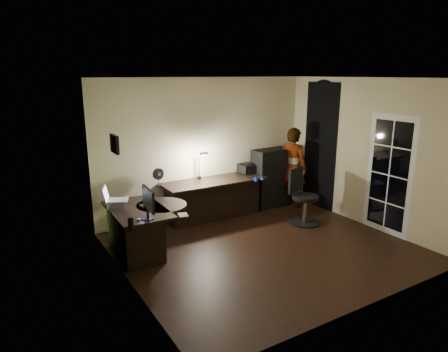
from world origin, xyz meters
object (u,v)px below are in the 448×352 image
monitor (147,208)px  office_chair (306,197)px  person (293,167)px  desk_right (215,199)px  desk_left (139,232)px  cabinet (271,178)px

monitor → office_chair: size_ratio=0.48×
monitor → person: (3.61, 1.09, -0.07)m
desk_right → desk_left: bearing=-156.2°
office_chair → person: size_ratio=0.61×
desk_left → cabinet: cabinet is taller
cabinet → monitor: size_ratio=2.48×
desk_left → person: 3.68m
desk_left → monitor: monitor is taller
cabinet → person: person is taller
desk_left → office_chair: office_chair is taller
desk_left → person: size_ratio=0.77×
desk_right → monitor: 2.29m
cabinet → person: bearing=-33.2°
desk_right → cabinet: bearing=2.0°
monitor → office_chair: bearing=7.0°
office_chair → desk_right: bearing=122.5°
desk_left → cabinet: size_ratio=1.05×
person → office_chair: bearing=129.4°
desk_right → cabinet: 1.43m
desk_left → person: (3.60, 0.60, 0.47)m
person → desk_right: bearing=59.7°
desk_left → cabinet: (3.23, 0.83, 0.24)m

